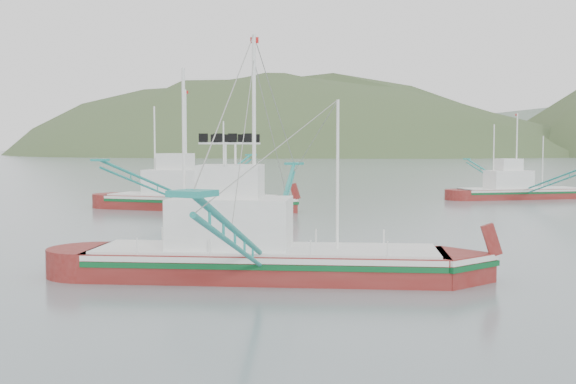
% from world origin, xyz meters
% --- Properties ---
extents(ground, '(1200.00, 1200.00, 0.00)m').
position_xyz_m(ground, '(0.00, 0.00, 0.00)').
color(ground, slate).
rests_on(ground, ground).
extents(main_boat, '(15.63, 26.53, 11.12)m').
position_xyz_m(main_boat, '(2.31, -1.36, 2.22)').
color(main_boat, maroon).
rests_on(main_boat, ground).
extents(bg_boat_left, '(15.86, 27.96, 11.36)m').
position_xyz_m(bg_boat_left, '(-18.68, 25.03, 1.68)').
color(bg_boat_left, maroon).
rests_on(bg_boat_left, ground).
extents(bg_boat_far, '(18.66, 21.12, 9.77)m').
position_xyz_m(bg_boat_far, '(5.79, 50.95, 2.09)').
color(bg_boat_far, maroon).
rests_on(bg_boat_far, ground).
extents(headland_left, '(448.00, 308.00, 210.00)m').
position_xyz_m(headland_left, '(-180.00, 360.00, 0.00)').
color(headland_left, '#384B27').
rests_on(headland_left, ground).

